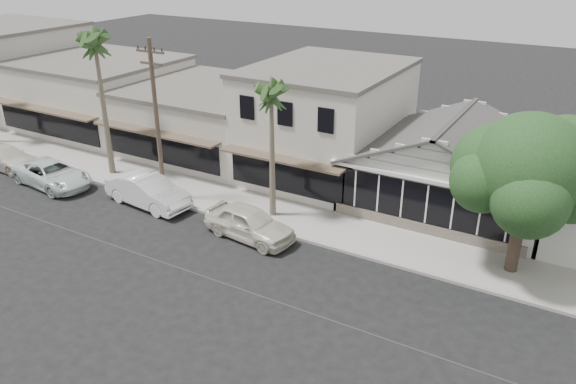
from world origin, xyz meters
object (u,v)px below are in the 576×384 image
Objects in this scene: utility_pole at (157,119)px; car_1 at (148,191)px; car_0 at (249,223)px; shade_tree at (528,170)px; car_3 at (6,157)px; car_2 at (52,174)px.

car_1 is (-0.30, -0.92, -3.93)m from utility_pole.
car_0 is at bearing -10.67° from utility_pole.
car_3 is at bearing -173.61° from shade_tree.
utility_pole is at bearing -173.47° from shade_tree.
car_2 is (-7.11, -1.74, -4.04)m from utility_pole.
utility_pole is 1.23× the size of shade_tree.
utility_pole reaches higher than car_2.
car_3 is at bearing 91.32° from car_2.
car_1 is 19.26m from shade_tree.
car_1 is (-6.90, 0.32, 0.04)m from car_0.
utility_pole is at bearing 86.25° from car_0.
car_3 is 30.88m from shade_tree.
shade_tree is (11.71, 3.34, 3.98)m from car_0.
car_0 is 0.90× the size of car_2.
car_1 is 0.72× the size of shade_tree.
car_2 reaches higher than car_3.
shade_tree is at bearing -67.18° from car_0.
utility_pole reaches higher than car_1.
car_1 is at bearing -170.79° from shade_tree.
utility_pole is 4.04m from car_1.
car_2 is 1.08× the size of car_3.
car_1 is at bearing 94.25° from car_0.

